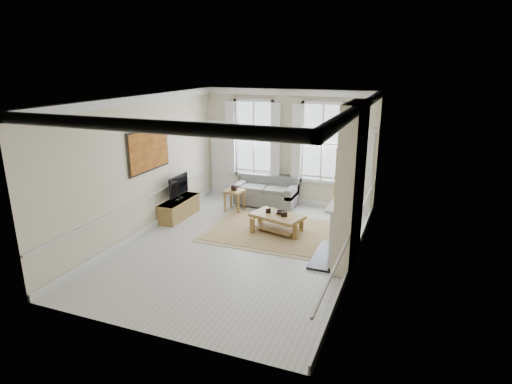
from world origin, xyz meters
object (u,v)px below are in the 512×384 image
at_px(side_table, 234,194).
at_px(tv_stand, 179,208).
at_px(sofa, 267,193).
at_px(coffee_table, 277,218).

bearing_deg(side_table, tv_stand, -136.96).
xyz_separation_m(sofa, tv_stand, (-1.88, -1.92, -0.09)).
bearing_deg(tv_stand, sofa, 45.57).
distance_m(coffee_table, tv_stand, 2.86).
bearing_deg(coffee_table, sofa, 132.27).
height_order(coffee_table, tv_stand, tv_stand).
distance_m(sofa, side_table, 1.09).
distance_m(side_table, coffee_table, 2.04).
relative_size(sofa, tv_stand, 1.22).
xyz_separation_m(sofa, coffee_table, (0.98, -1.97, 0.04)).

